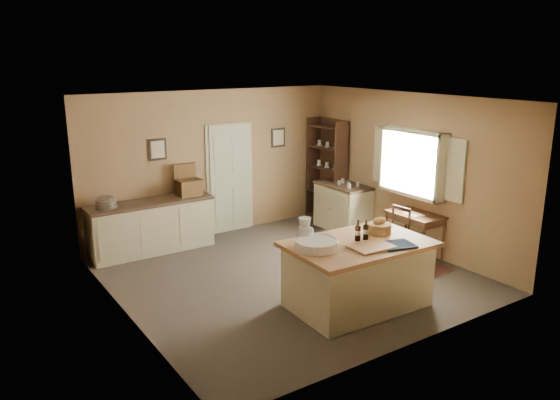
# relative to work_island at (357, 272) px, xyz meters

# --- Properties ---
(ground) EXTENTS (5.00, 5.00, 0.00)m
(ground) POSITION_rel_work_island_xyz_m (-0.18, 1.36, -0.48)
(ground) COLOR #493F38
(ground) RESTS_ON ground
(wall_back) EXTENTS (5.00, 0.10, 2.70)m
(wall_back) POSITION_rel_work_island_xyz_m (-0.18, 3.86, 0.87)
(wall_back) COLOR #906F4C
(wall_back) RESTS_ON ground
(wall_front) EXTENTS (5.00, 0.10, 2.70)m
(wall_front) POSITION_rel_work_island_xyz_m (-0.18, -1.14, 0.87)
(wall_front) COLOR #906F4C
(wall_front) RESTS_ON ground
(wall_left) EXTENTS (0.10, 5.00, 2.70)m
(wall_left) POSITION_rel_work_island_xyz_m (-2.68, 1.36, 0.87)
(wall_left) COLOR #906F4C
(wall_left) RESTS_ON ground
(wall_right) EXTENTS (0.10, 5.00, 2.70)m
(wall_right) POSITION_rel_work_island_xyz_m (2.32, 1.36, 0.87)
(wall_right) COLOR #906F4C
(wall_right) RESTS_ON ground
(ceiling) EXTENTS (5.00, 5.00, 0.00)m
(ceiling) POSITION_rel_work_island_xyz_m (-0.18, 1.36, 2.22)
(ceiling) COLOR silver
(ceiling) RESTS_ON wall_back
(door) EXTENTS (0.97, 0.06, 2.11)m
(door) POSITION_rel_work_island_xyz_m (0.17, 3.83, 0.57)
(door) COLOR #BCBD9E
(door) RESTS_ON ground
(framed_prints) EXTENTS (2.82, 0.02, 0.38)m
(framed_prints) POSITION_rel_work_island_xyz_m (0.02, 3.84, 1.24)
(framed_prints) COLOR black
(framed_prints) RESTS_ON ground
(window) EXTENTS (0.25, 1.99, 1.12)m
(window) POSITION_rel_work_island_xyz_m (2.24, 1.16, 1.07)
(window) COLOR beige
(window) RESTS_ON ground
(work_island) EXTENTS (1.92, 1.29, 1.20)m
(work_island) POSITION_rel_work_island_xyz_m (0.00, 0.00, 0.00)
(work_island) COLOR beige
(work_island) RESTS_ON ground
(sideboard) EXTENTS (2.14, 0.61, 1.18)m
(sideboard) POSITION_rel_work_island_xyz_m (-1.52, 3.56, -0.00)
(sideboard) COLOR beige
(sideboard) RESTS_ON ground
(rug) EXTENTS (1.12, 1.61, 0.01)m
(rug) POSITION_rel_work_island_xyz_m (1.57, 0.86, -0.48)
(rug) COLOR #4A2516
(rug) RESTS_ON ground
(writing_desk) EXTENTS (0.56, 0.91, 0.82)m
(writing_desk) POSITION_rel_work_island_xyz_m (2.02, 0.86, 0.19)
(writing_desk) COLOR #341E11
(writing_desk) RESTS_ON ground
(desk_chair) EXTENTS (0.45, 0.45, 0.89)m
(desk_chair) POSITION_rel_work_island_xyz_m (1.56, 0.90, -0.04)
(desk_chair) COLOR #311D14
(desk_chair) RESTS_ON ground
(right_cabinet) EXTENTS (0.63, 1.13, 0.99)m
(right_cabinet) POSITION_rel_work_island_xyz_m (2.02, 2.70, -0.02)
(right_cabinet) COLOR beige
(right_cabinet) RESTS_ON ground
(shelving_unit) EXTENTS (0.35, 0.93, 2.07)m
(shelving_unit) POSITION_rel_work_island_xyz_m (2.18, 3.36, 0.55)
(shelving_unit) COLOR #311D14
(shelving_unit) RESTS_ON ground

